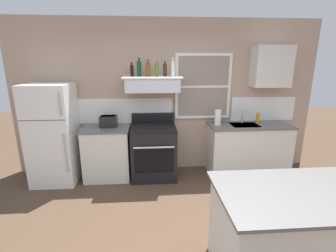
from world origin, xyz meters
TOP-DOWN VIEW (x-y plane):
  - back_wall at (0.03, 2.23)m, footprint 5.40×0.11m
  - refrigerator at (-1.90, 1.84)m, footprint 0.70×0.72m
  - counter_left_of_stove at (-1.05, 1.90)m, footprint 0.79×0.63m
  - toaster at (-1.00, 1.93)m, footprint 0.30×0.20m
  - stove_range at (-0.25, 1.86)m, footprint 0.76×0.69m
  - range_hood_shelf at (-0.25, 1.96)m, footprint 0.96×0.52m
  - bottle_balsamic_dark at (-0.58, 1.99)m, footprint 0.06×0.06m
  - bottle_dark_green_wine at (-0.46, 1.98)m, footprint 0.07×0.07m
  - bottle_amber_wine at (-0.32, 1.95)m, footprint 0.07×0.07m
  - bottle_olive_oil_square at (-0.18, 1.94)m, footprint 0.06×0.06m
  - bottle_brown_stout at (-0.04, 1.97)m, footprint 0.06×0.06m
  - bottle_clear_tall at (0.09, 1.92)m, footprint 0.06×0.06m
  - counter_right_with_sink at (1.45, 1.90)m, footprint 1.43×0.63m
  - sink_faucet at (1.35, 2.00)m, footprint 0.03×0.17m
  - paper_towel_roll at (0.87, 1.90)m, footprint 0.11×0.11m
  - dish_soap_bottle at (1.63, 2.00)m, footprint 0.06×0.06m
  - kitchen_island at (0.96, -0.33)m, footprint 1.40×0.90m
  - upper_cabinet_right at (1.80, 2.04)m, footprint 0.64×0.32m

SIDE VIEW (x-z plane):
  - counter_left_of_stove at x=-1.05m, z-range 0.00..0.91m
  - counter_right_with_sink at x=1.45m, z-range 0.00..0.91m
  - kitchen_island at x=0.96m, z-range 0.00..0.91m
  - stove_range at x=-0.25m, z-range -0.08..1.01m
  - refrigerator at x=-1.90m, z-range 0.00..1.65m
  - dish_soap_bottle at x=1.63m, z-range 0.91..1.09m
  - toaster at x=-1.00m, z-range 0.91..1.10m
  - paper_towel_roll at x=0.87m, z-range 0.91..1.18m
  - sink_faucet at x=1.35m, z-range 0.94..1.22m
  - back_wall at x=0.03m, z-range 0.00..2.70m
  - range_hood_shelf at x=-0.25m, z-range 1.50..1.75m
  - bottle_balsamic_dark at x=-0.58m, z-range 1.73..1.96m
  - bottle_olive_oil_square at x=-0.18m, z-range 1.73..1.97m
  - bottle_brown_stout at x=-0.04m, z-range 1.73..1.97m
  - bottle_amber_wine at x=-0.32m, z-range 1.72..2.00m
  - bottle_dark_green_wine at x=-0.46m, z-range 1.72..2.02m
  - bottle_clear_tall at x=0.09m, z-range 1.72..2.03m
  - upper_cabinet_right at x=1.80m, z-range 1.55..2.25m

